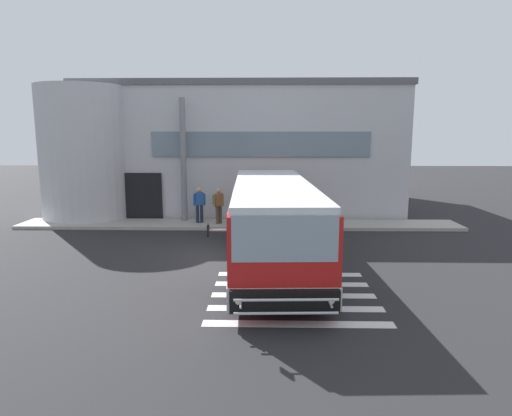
{
  "coord_description": "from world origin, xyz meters",
  "views": [
    {
      "loc": [
        1.24,
        -15.44,
        4.28
      ],
      "look_at": [
        0.88,
        1.04,
        1.5
      ],
      "focal_mm": 30.77,
      "sensor_mm": 36.0,
      "label": 1
    }
  ],
  "objects": [
    {
      "name": "terminal_building",
      "position": [
        -0.66,
        11.52,
        3.44
      ],
      "size": [
        18.37,
        13.8,
        6.91
      ],
      "color": "#B7B7BC",
      "rests_on": "ground"
    },
    {
      "name": "boarding_curb",
      "position": [
        0.0,
        4.8,
        0.07
      ],
      "size": [
        20.57,
        2.0,
        0.15
      ],
      "primitive_type": "cube",
      "color": "#9E9B93",
      "rests_on": "ground"
    },
    {
      "name": "bay_paint_stripes",
      "position": [
        2.0,
        -4.2,
        0.0
      ],
      "size": [
        4.4,
        3.96,
        0.01
      ],
      "color": "silver",
      "rests_on": "ground"
    },
    {
      "name": "entry_support_column",
      "position": [
        -2.66,
        5.4,
        3.06
      ],
      "size": [
        0.28,
        0.28,
        5.82
      ],
      "primitive_type": "cylinder",
      "color": "slate",
      "rests_on": "boarding_curb"
    },
    {
      "name": "passenger_near_column",
      "position": [
        -1.86,
        4.87,
        1.08
      ],
      "size": [
        0.55,
        0.35,
        1.68
      ],
      "color": "#1E2338",
      "rests_on": "boarding_curb"
    },
    {
      "name": "safety_bollard_yellow",
      "position": [
        3.87,
        3.6,
        0.45
      ],
      "size": [
        0.18,
        0.18,
        0.9
      ],
      "primitive_type": "cylinder",
      "color": "yellow",
      "rests_on": "ground"
    },
    {
      "name": "passenger_by_doorway",
      "position": [
        -0.95,
        4.63,
        1.11
      ],
      "size": [
        0.51,
        0.51,
        1.68
      ],
      "color": "#4C4233",
      "rests_on": "boarding_curb"
    },
    {
      "name": "ground_plane",
      "position": [
        0.0,
        0.0,
        -0.01
      ],
      "size": [
        80.0,
        90.0,
        0.02
      ],
      "primitive_type": "cube",
      "color": "#232326",
      "rests_on": "ground"
    },
    {
      "name": "bus_main_foreground",
      "position": [
        1.48,
        -0.98,
        1.33
      ],
      "size": [
        3.02,
        10.92,
        2.7
      ],
      "color": "red",
      "rests_on": "ground"
    }
  ]
}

